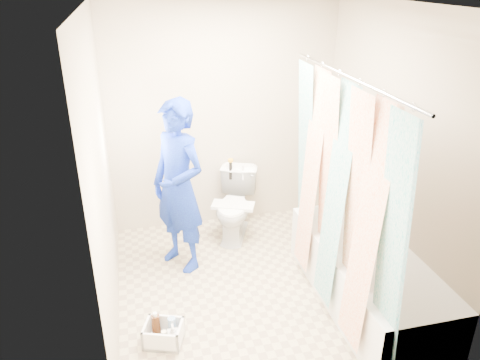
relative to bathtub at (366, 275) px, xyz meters
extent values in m
plane|color=tan|center=(-0.85, 0.43, -0.27)|extent=(2.60, 2.60, 0.00)
cube|color=silver|center=(-0.85, 0.43, 2.13)|extent=(2.40, 2.60, 0.02)
cube|color=tan|center=(-0.85, 1.73, 0.93)|extent=(2.40, 0.02, 2.40)
cube|color=tan|center=(-0.85, -0.88, 0.93)|extent=(2.40, 0.02, 2.40)
cube|color=tan|center=(-2.05, 0.43, 0.93)|extent=(0.02, 2.60, 2.40)
cube|color=tan|center=(0.35, 0.43, 0.93)|extent=(0.02, 2.60, 2.40)
cube|color=white|center=(0.00, 0.00, -0.02)|extent=(0.70, 1.75, 0.50)
cube|color=white|center=(0.00, 0.00, 0.19)|extent=(0.58, 1.63, 0.06)
cylinder|color=silver|center=(-0.33, 0.00, 1.68)|extent=(0.02, 1.90, 0.02)
cube|color=white|center=(-0.33, 0.00, 0.75)|extent=(0.06, 1.75, 1.80)
imported|color=white|center=(-0.82, 1.34, 0.08)|extent=(0.62, 0.78, 0.70)
cube|color=white|center=(-0.87, 1.24, 0.14)|extent=(0.47, 0.34, 0.03)
cylinder|color=black|center=(-0.82, 1.54, 0.41)|extent=(0.03, 0.03, 0.21)
cylinder|color=gold|center=(-0.82, 1.54, 0.52)|extent=(0.06, 0.06, 0.03)
cylinder|color=white|center=(-0.70, 1.49, 0.39)|extent=(0.03, 0.03, 0.17)
imported|color=#0F379D|center=(-1.44, 0.94, 0.55)|extent=(0.67, 0.71, 1.63)
cube|color=white|center=(-1.71, -0.09, -0.25)|extent=(0.34, 0.31, 0.03)
cube|color=white|center=(-1.84, -0.04, -0.18)|extent=(0.09, 0.22, 0.17)
cube|color=white|center=(-1.59, -0.13, -0.18)|extent=(0.09, 0.22, 0.17)
cube|color=white|center=(-1.75, -0.19, -0.18)|extent=(0.27, 0.11, 0.17)
cube|color=white|center=(-1.68, 0.01, -0.18)|extent=(0.27, 0.11, 0.17)
cylinder|color=#45220D|center=(-1.76, -0.03, -0.14)|extent=(0.07, 0.07, 0.19)
cylinder|color=silver|center=(-1.65, -0.06, -0.15)|extent=(0.06, 0.06, 0.17)
cylinder|color=beige|center=(-1.71, -0.14, -0.18)|extent=(0.04, 0.04, 0.12)
cylinder|color=#45220D|center=(-1.80, -0.12, -0.21)|extent=(0.06, 0.06, 0.06)
cylinder|color=gold|center=(-1.80, -0.12, -0.18)|extent=(0.06, 0.06, 0.01)
imported|color=white|center=(-1.65, -0.15, -0.15)|extent=(0.08, 0.08, 0.18)
camera|label=1|loc=(-1.80, -2.91, 2.35)|focal=35.00mm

